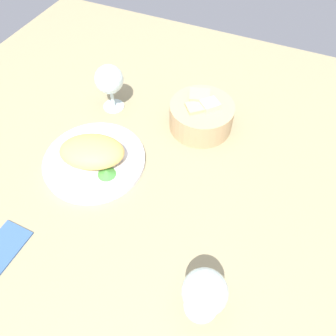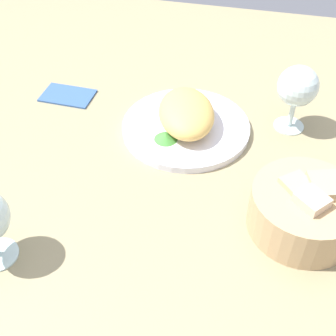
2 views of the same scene
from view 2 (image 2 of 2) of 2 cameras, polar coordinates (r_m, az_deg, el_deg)
name	(u,v)px [view 2 (image 2 of 2)]	position (r cm, az deg, el deg)	size (l,w,h in cm)	color
ground_plane	(175,175)	(81.30, 0.95, -0.87)	(140.00, 140.00, 2.00)	#978A64
plate	(186,127)	(88.98, 2.28, 5.19)	(25.05, 25.05, 1.40)	white
omelette	(186,113)	(86.86, 2.34, 6.99)	(15.74, 10.63, 5.56)	#E5B55D
lettuce_garnish	(166,136)	(84.53, -0.28, 4.04)	(4.44, 4.44, 1.39)	#428E39
bread_basket	(305,209)	(72.21, 16.94, -5.00)	(16.78, 16.78, 8.85)	tan
wine_glass_far	(298,88)	(88.27, 16.10, 9.70)	(7.72, 7.72, 13.37)	silver
folded_napkin	(68,95)	(100.79, -12.61, 9.05)	(11.00, 7.00, 0.80)	#365A94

